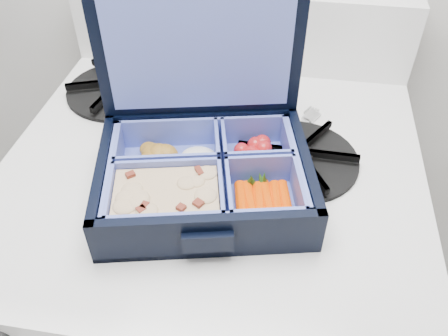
% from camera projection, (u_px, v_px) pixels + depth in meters
% --- Properties ---
extents(stove, '(0.58, 0.58, 0.86)m').
position_uv_depth(stove, '(217.00, 318.00, 0.96)').
color(stove, white).
rests_on(stove, floor).
extents(bento_box, '(0.30, 0.25, 0.06)m').
position_uv_depth(bento_box, '(205.00, 177.00, 0.59)').
color(bento_box, black).
rests_on(bento_box, stove).
extents(burner_grate, '(0.17, 0.17, 0.02)m').
position_uv_depth(burner_grate, '(298.00, 154.00, 0.65)').
color(burner_grate, black).
rests_on(burner_grate, stove).
extents(burner_grate_rear, '(0.23, 0.23, 0.02)m').
position_uv_depth(burner_grate_rear, '(120.00, 86.00, 0.78)').
color(burner_grate_rear, black).
rests_on(burner_grate_rear, stove).
extents(fork, '(0.10, 0.16, 0.01)m').
position_uv_depth(fork, '(282.00, 142.00, 0.68)').
color(fork, silver).
rests_on(fork, stove).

